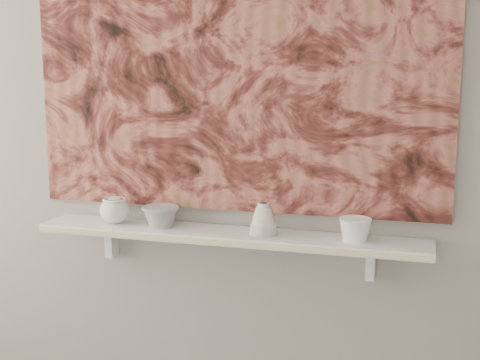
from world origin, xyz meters
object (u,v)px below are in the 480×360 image
(bowl_grey, at_px, (161,216))
(painting, at_px, (235,55))
(shelf, at_px, (229,236))
(bell_vessel, at_px, (263,218))
(bowl_white, at_px, (355,229))
(cup_cream, at_px, (115,210))

(bowl_grey, bearing_deg, painting, 17.35)
(shelf, height_order, bell_vessel, bell_vessel)
(shelf, height_order, bowl_grey, bowl_grey)
(bowl_white, bearing_deg, shelf, 180.00)
(painting, xyz_separation_m, bowl_white, (0.44, -0.08, -0.57))
(painting, height_order, bell_vessel, painting)
(bowl_grey, bearing_deg, bell_vessel, 0.00)
(painting, bearing_deg, bell_vessel, -32.90)
(painting, height_order, cup_cream, painting)
(painting, bearing_deg, bowl_white, -10.38)
(cup_cream, bearing_deg, bowl_grey, 0.00)
(shelf, height_order, cup_cream, cup_cream)
(bowl_grey, height_order, bell_vessel, bell_vessel)
(shelf, distance_m, cup_cream, 0.44)
(shelf, xyz_separation_m, cup_cream, (-0.44, 0.00, 0.06))
(cup_cream, relative_size, bell_vessel, 0.97)
(bell_vessel, bearing_deg, shelf, 180.00)
(bell_vessel, height_order, bowl_white, bell_vessel)
(bowl_white, bearing_deg, bowl_grey, 180.00)
(bowl_grey, height_order, cup_cream, cup_cream)
(painting, xyz_separation_m, bowl_grey, (-0.26, -0.08, -0.57))
(painting, bearing_deg, cup_cream, -169.63)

